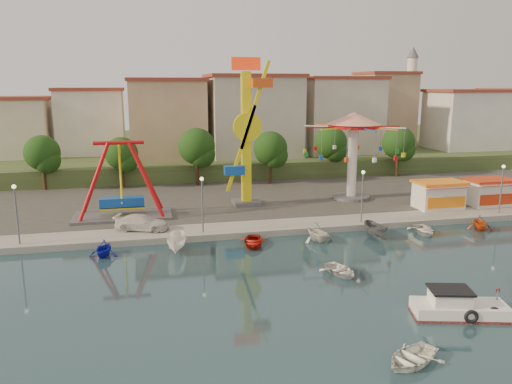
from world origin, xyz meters
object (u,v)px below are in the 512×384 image
object	(u,v)px
pirate_ship_ride	(121,181)
rowboat_a	(340,270)
kamikaze_tower	(248,136)
cabin_motorboat	(458,308)
wave_swinger	(353,136)
van	(142,223)

from	to	relation	value
pirate_ship_ride	rowboat_a	world-z (taller)	pirate_ship_ride
rowboat_a	kamikaze_tower	bearing A→B (deg)	83.38
rowboat_a	cabin_motorboat	bearing A→B (deg)	-75.69
wave_swinger	rowboat_a	size ratio (longest dim) A/B	3.47
wave_swinger	rowboat_a	distance (m)	24.97
rowboat_a	wave_swinger	bearing A→B (deg)	50.81
pirate_ship_ride	van	size ratio (longest dim) A/B	1.97
rowboat_a	van	xyz separation A→B (m)	(-14.68, 13.47, 0.99)
kamikaze_tower	van	bearing A→B (deg)	-147.50
pirate_ship_ride	wave_swinger	world-z (taller)	wave_swinger
pirate_ship_ride	rowboat_a	distance (m)	25.45
wave_swinger	cabin_motorboat	distance (m)	31.16
kamikaze_tower	rowboat_a	distance (m)	22.80
cabin_motorboat	rowboat_a	world-z (taller)	cabin_motorboat
wave_swinger	pirate_ship_ride	bearing A→B (deg)	-174.39
kamikaze_tower	rowboat_a	bearing A→B (deg)	-82.62
cabin_motorboat	rowboat_a	xyz separation A→B (m)	(-4.43, 8.22, -0.19)
van	kamikaze_tower	bearing A→B (deg)	-40.67
kamikaze_tower	van	distance (m)	15.92
cabin_motorboat	rowboat_a	bearing A→B (deg)	133.12
kamikaze_tower	wave_swinger	size ratio (longest dim) A/B	1.42
cabin_motorboat	van	size ratio (longest dim) A/B	1.20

